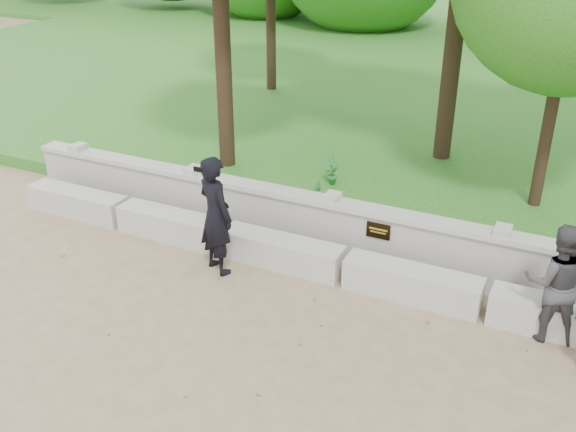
# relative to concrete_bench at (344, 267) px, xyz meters

# --- Properties ---
(ground) EXTENTS (80.00, 80.00, 0.00)m
(ground) POSITION_rel_concrete_bench_xyz_m (-0.00, -1.90, -0.22)
(ground) COLOR tan
(ground) RESTS_ON ground
(lawn) EXTENTS (40.00, 22.00, 0.25)m
(lawn) POSITION_rel_concrete_bench_xyz_m (-0.00, 12.10, -0.10)
(lawn) COLOR #23611D
(lawn) RESTS_ON ground
(concrete_bench) EXTENTS (11.90, 0.45, 0.45)m
(concrete_bench) POSITION_rel_concrete_bench_xyz_m (0.00, 0.00, 0.00)
(concrete_bench) COLOR #B8B6AE
(concrete_bench) RESTS_ON ground
(parapet_wall) EXTENTS (12.50, 0.35, 0.90)m
(parapet_wall) POSITION_rel_concrete_bench_xyz_m (0.00, 0.70, 0.24)
(parapet_wall) COLOR #ADABA4
(parapet_wall) RESTS_ON ground
(man_main) EXTENTS (0.78, 0.73, 1.80)m
(man_main) POSITION_rel_concrete_bench_xyz_m (-1.80, -0.53, 0.68)
(man_main) COLOR black
(man_main) RESTS_ON ground
(visitor_left) EXTENTS (0.87, 0.74, 1.57)m
(visitor_left) POSITION_rel_concrete_bench_xyz_m (2.78, -0.10, 0.56)
(visitor_left) COLOR #3D3D42
(visitor_left) RESTS_ON ground
(shrub_a) EXTENTS (0.37, 0.34, 0.58)m
(shrub_a) POSITION_rel_concrete_bench_xyz_m (-1.31, 2.67, 0.31)
(shrub_a) COLOR #27732E
(shrub_a) RESTS_ON lawn
(shrub_b) EXTENTS (0.27, 0.33, 0.56)m
(shrub_b) POSITION_rel_concrete_bench_xyz_m (-1.10, 1.40, 0.30)
(shrub_b) COLOR #27732E
(shrub_b) RESTS_ON lawn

